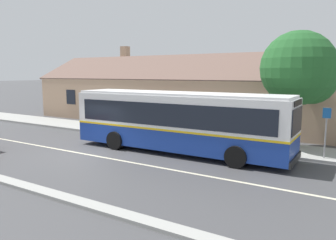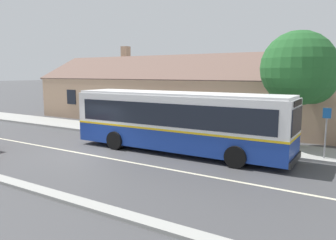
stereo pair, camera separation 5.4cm
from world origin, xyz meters
name	(u,v)px [view 2 (the right image)]	position (x,y,z in m)	size (l,w,h in m)	color
ground_plane	(84,154)	(0.00, 0.00, 0.00)	(300.00, 300.00, 0.00)	#424244
sidewalk_far	(151,134)	(0.00, 6.00, 0.07)	(60.00, 3.00, 0.15)	#9E9E99
lane_divider_stripe	(84,154)	(0.00, 0.00, 0.00)	(60.00, 0.16, 0.01)	beige
community_building	(185,98)	(-1.44, 13.33, 1.93)	(27.12, 9.05, 6.75)	tan
transit_bus	(178,120)	(3.93, 2.90, 1.69)	(11.81, 2.89, 3.15)	navy
bench_by_building	(131,125)	(-1.66, 5.97, 0.58)	(1.86, 0.51, 0.94)	brown
street_tree_primary	(301,71)	(9.14, 6.96, 4.24)	(3.95, 3.95, 6.37)	#4C3828
bus_stop_sign	(326,127)	(10.71, 4.99, 1.64)	(0.36, 0.07, 2.40)	gray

